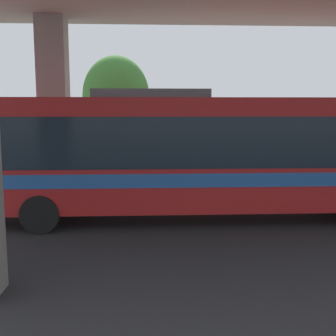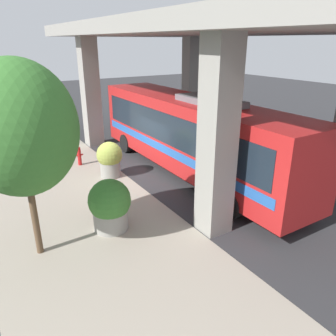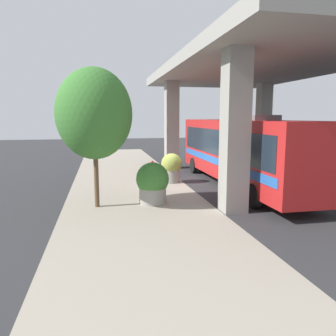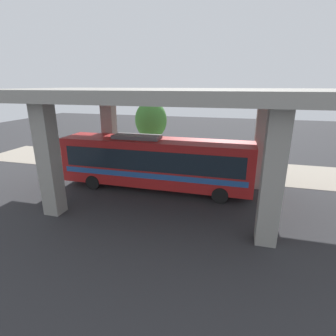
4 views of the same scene
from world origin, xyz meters
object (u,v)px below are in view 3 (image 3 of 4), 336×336
(bus, at_px, (240,148))
(planter_front, at_px, (153,183))
(street_tree_near, at_px, (94,114))
(planter_middle, at_px, (172,167))
(fire_hydrant, at_px, (152,168))

(bus, height_order, planter_front, bus)
(street_tree_near, bearing_deg, planter_front, 2.80)
(planter_middle, height_order, street_tree_near, street_tree_near)
(planter_front, bearing_deg, planter_middle, 67.72)
(bus, relative_size, street_tree_near, 2.31)
(bus, distance_m, street_tree_near, 7.99)
(planter_front, xyz_separation_m, planter_middle, (1.73, 4.21, -0.02))
(bus, distance_m, planter_front, 5.77)
(street_tree_near, bearing_deg, bus, 20.51)
(planter_middle, xyz_separation_m, street_tree_near, (-4.02, -4.33, 2.86))
(planter_front, bearing_deg, bus, 27.58)
(planter_front, bearing_deg, street_tree_near, -177.20)
(fire_hydrant, distance_m, planter_middle, 2.33)
(planter_middle, bearing_deg, fire_hydrant, 108.90)
(fire_hydrant, bearing_deg, planter_middle, -71.10)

